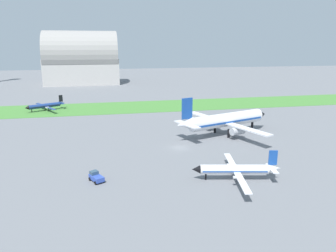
{
  "coord_description": "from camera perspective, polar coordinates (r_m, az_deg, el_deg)",
  "views": [
    {
      "loc": [
        -20.09,
        -80.07,
        26.97
      ],
      "look_at": [
        -0.38,
        12.57,
        3.0
      ],
      "focal_mm": 34.36,
      "sensor_mm": 36.0,
      "label": 1
    }
  ],
  "objects": [
    {
      "name": "ground_plane",
      "position": [
        86.84,
        1.97,
        -3.9
      ],
      "size": [
        600.0,
        600.0,
        0.0
      ],
      "primitive_type": "plane",
      "color": "slate"
    },
    {
      "name": "grass_taxiway_strip",
      "position": [
        145.25,
        -3.86,
        3.49
      ],
      "size": [
        360.0,
        28.0,
        0.08
      ],
      "primitive_type": "cube",
      "color": "#478438",
      "rests_on": "ground_plane"
    },
    {
      "name": "airplane_midfield_jet",
      "position": [
        99.91,
        10.06,
        1.01
      ],
      "size": [
        34.21,
        34.5,
        12.62
      ],
      "rotation": [
        0.0,
        0.0,
        0.34
      ],
      "color": "white",
      "rests_on": "ground_plane"
    },
    {
      "name": "airplane_foreground_turboprop",
      "position": [
        67.57,
        11.99,
        -7.51
      ],
      "size": [
        18.1,
        21.03,
        6.36
      ],
      "rotation": [
        0.0,
        0.0,
        2.93
      ],
      "color": "white",
      "rests_on": "ground_plane"
    },
    {
      "name": "airplane_taxiing_turboprop",
      "position": [
        144.8,
        -20.92,
        3.4
      ],
      "size": [
        15.63,
        17.94,
        5.94
      ],
      "rotation": [
        0.0,
        0.0,
        3.65
      ],
      "color": "navy",
      "rests_on": "ground_plane"
    },
    {
      "name": "pushback_tug_near_gate",
      "position": [
        67.65,
        -12.64,
        -8.82
      ],
      "size": [
        3.29,
        4.02,
        1.95
      ],
      "rotation": [
        0.0,
        0.0,
        2.04
      ],
      "color": "#334FB2",
      "rests_on": "ground_plane"
    },
    {
      "name": "hangar_distant",
      "position": [
        237.99,
        -15.06,
        11.23
      ],
      "size": [
        50.17,
        31.69,
        36.47
      ],
      "color": "#BCB7B2",
      "rests_on": "ground_plane"
    }
  ]
}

